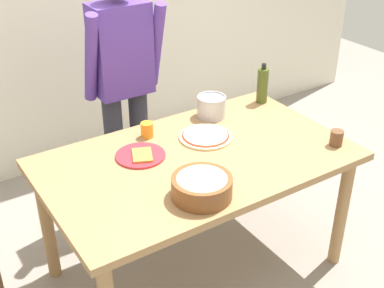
% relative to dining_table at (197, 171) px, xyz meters
% --- Properties ---
extents(ground, '(8.00, 8.00, 0.00)m').
position_rel_dining_table_xyz_m(ground, '(0.00, 0.00, -0.67)').
color(ground, gray).
extents(dining_table, '(1.60, 0.96, 0.76)m').
position_rel_dining_table_xyz_m(dining_table, '(0.00, 0.00, 0.00)').
color(dining_table, '#A37A4C').
rests_on(dining_table, ground).
extents(person_cook, '(0.49, 0.25, 1.62)m').
position_rel_dining_table_xyz_m(person_cook, '(-0.04, 0.76, 0.27)').
color(person_cook, '#2D2D38').
rests_on(person_cook, ground).
extents(pizza_raw_on_board, '(0.30, 0.30, 0.02)m').
position_rel_dining_table_xyz_m(pizza_raw_on_board, '(0.15, 0.14, 0.10)').
color(pizza_raw_on_board, beige).
rests_on(pizza_raw_on_board, dining_table).
extents(plate_with_slice, '(0.26, 0.26, 0.02)m').
position_rel_dining_table_xyz_m(plate_with_slice, '(-0.25, 0.16, 0.10)').
color(plate_with_slice, red).
rests_on(plate_with_slice, dining_table).
extents(popcorn_bowl, '(0.28, 0.28, 0.11)m').
position_rel_dining_table_xyz_m(popcorn_bowl, '(-0.18, -0.31, 0.15)').
color(popcorn_bowl, brown).
rests_on(popcorn_bowl, dining_table).
extents(olive_oil_bottle, '(0.07, 0.07, 0.26)m').
position_rel_dining_table_xyz_m(olive_oil_bottle, '(0.71, 0.34, 0.20)').
color(olive_oil_bottle, '#47561E').
rests_on(olive_oil_bottle, dining_table).
extents(steel_pot, '(0.17, 0.17, 0.13)m').
position_rel_dining_table_xyz_m(steel_pot, '(0.33, 0.34, 0.16)').
color(steel_pot, '#B7B7BC').
rests_on(steel_pot, dining_table).
extents(cup_orange, '(0.07, 0.07, 0.08)m').
position_rel_dining_table_xyz_m(cup_orange, '(-0.11, 0.33, 0.13)').
color(cup_orange, orange).
rests_on(cup_orange, dining_table).
extents(cup_small_brown, '(0.07, 0.07, 0.08)m').
position_rel_dining_table_xyz_m(cup_small_brown, '(0.69, -0.31, 0.13)').
color(cup_small_brown, brown).
rests_on(cup_small_brown, dining_table).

